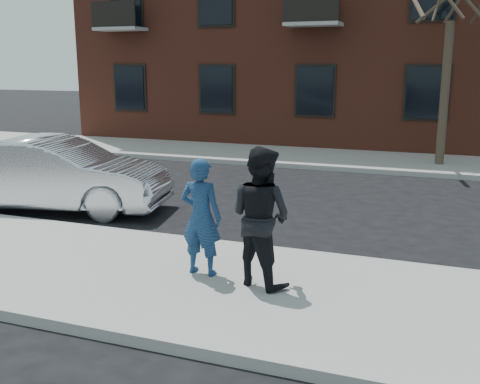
% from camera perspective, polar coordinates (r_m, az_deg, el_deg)
% --- Properties ---
extents(ground, '(100.00, 100.00, 0.00)m').
position_cam_1_polar(ground, '(9.00, -12.77, -7.80)').
color(ground, black).
rests_on(ground, ground).
extents(near_sidewalk, '(50.00, 3.50, 0.15)m').
position_cam_1_polar(near_sidewalk, '(8.78, -13.69, -7.86)').
color(near_sidewalk, '#9A9891').
rests_on(near_sidewalk, ground).
extents(near_curb, '(50.00, 0.10, 0.15)m').
position_cam_1_polar(near_curb, '(10.23, -8.05, -4.63)').
color(near_curb, '#999691').
rests_on(near_curb, ground).
extents(far_sidewalk, '(50.00, 3.50, 0.15)m').
position_cam_1_polar(far_sidewalk, '(19.09, 5.95, 3.59)').
color(far_sidewalk, '#9A9891').
rests_on(far_sidewalk, ground).
extents(far_curb, '(50.00, 0.10, 0.15)m').
position_cam_1_polar(far_curb, '(17.38, 4.44, 2.70)').
color(far_curb, '#999691').
rests_on(far_curb, ground).
extents(silver_sedan, '(5.08, 2.61, 1.60)m').
position_cam_1_polar(silver_sedan, '(12.77, -18.25, 1.69)').
color(silver_sedan, silver).
rests_on(silver_sedan, ground).
extents(man_hoodie, '(0.64, 0.50, 1.71)m').
position_cam_1_polar(man_hoodie, '(8.02, -3.98, -2.53)').
color(man_hoodie, navy).
rests_on(man_hoodie, near_sidewalk).
extents(man_peacoat, '(1.13, 1.01, 1.92)m').
position_cam_1_polar(man_peacoat, '(7.62, 2.10, -2.50)').
color(man_peacoat, black).
rests_on(man_peacoat, near_sidewalk).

